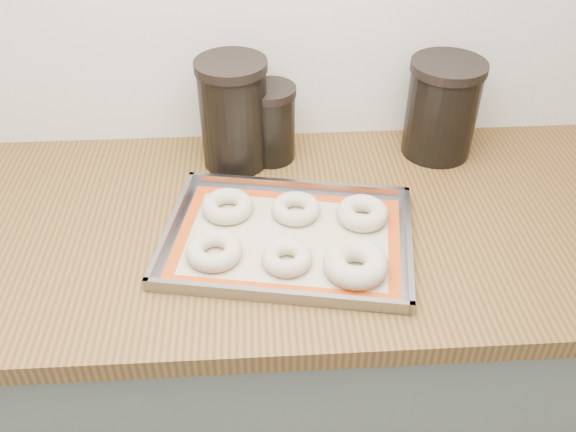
{
  "coord_description": "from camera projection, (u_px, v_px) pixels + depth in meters",
  "views": [
    {
      "loc": [
        -0.2,
        0.73,
        1.66
      ],
      "look_at": [
        -0.15,
        1.61,
        0.96
      ],
      "focal_mm": 38.0,
      "sensor_mm": 36.0,
      "label": 1
    }
  ],
  "objects": [
    {
      "name": "canister_mid",
      "position": [
        271.0,
        123.0,
        1.33
      ],
      "size": [
        0.11,
        0.11,
        0.17
      ],
      "color": "black",
      "rests_on": "countertop"
    },
    {
      "name": "cabinet",
      "position": [
        346.0,
        364.0,
        1.51
      ],
      "size": [
        3.0,
        0.65,
        0.86
      ],
      "primitive_type": "cube",
      "color": "#5F675B",
      "rests_on": "floor"
    },
    {
      "name": "bagel_front_mid",
      "position": [
        287.0,
        258.0,
        1.09
      ],
      "size": [
        0.09,
        0.09,
        0.03
      ],
      "primitive_type": "torus",
      "rotation": [
        0.0,
        0.0,
        0.0
      ],
      "color": "beige",
      "rests_on": "baking_mat"
    },
    {
      "name": "bagel_front_right",
      "position": [
        356.0,
        264.0,
        1.07
      ],
      "size": [
        0.12,
        0.12,
        0.04
      ],
      "primitive_type": "torus",
      "rotation": [
        0.0,
        0.0,
        -0.07
      ],
      "color": "beige",
      "rests_on": "baking_mat"
    },
    {
      "name": "baking_tray",
      "position": [
        288.0,
        238.0,
        1.15
      ],
      "size": [
        0.51,
        0.41,
        0.03
      ],
      "rotation": [
        0.0,
        0.0,
        -0.18
      ],
      "color": "gray",
      "rests_on": "countertop"
    },
    {
      "name": "canister_left",
      "position": [
        234.0,
        114.0,
        1.29
      ],
      "size": [
        0.15,
        0.15,
        0.24
      ],
      "color": "black",
      "rests_on": "countertop"
    },
    {
      "name": "countertop",
      "position": [
        359.0,
        223.0,
        1.23
      ],
      "size": [
        3.06,
        0.68,
        0.04
      ],
      "primitive_type": "cube",
      "color": "brown",
      "rests_on": "cabinet"
    },
    {
      "name": "bagel_back_left",
      "position": [
        227.0,
        206.0,
        1.2
      ],
      "size": [
        0.1,
        0.1,
        0.03
      ],
      "primitive_type": "torus",
      "rotation": [
        0.0,
        0.0,
        -0.01
      ],
      "color": "beige",
      "rests_on": "baking_mat"
    },
    {
      "name": "canister_right",
      "position": [
        442.0,
        108.0,
        1.33
      ],
      "size": [
        0.16,
        0.16,
        0.22
      ],
      "color": "black",
      "rests_on": "countertop"
    },
    {
      "name": "baking_mat",
      "position": [
        288.0,
        239.0,
        1.15
      ],
      "size": [
        0.47,
        0.36,
        0.0
      ],
      "rotation": [
        0.0,
        0.0,
        -0.18
      ],
      "color": "#C6B793",
      "rests_on": "baking_tray"
    },
    {
      "name": "bagel_back_right",
      "position": [
        362.0,
        213.0,
        1.19
      ],
      "size": [
        0.14,
        0.14,
        0.03
      ],
      "primitive_type": "torus",
      "rotation": [
        0.0,
        0.0,
        -0.52
      ],
      "color": "beige",
      "rests_on": "baking_mat"
    },
    {
      "name": "bagel_back_mid",
      "position": [
        296.0,
        209.0,
        1.2
      ],
      "size": [
        0.11,
        0.11,
        0.03
      ],
      "primitive_type": "torus",
      "rotation": [
        0.0,
        0.0,
        -0.11
      ],
      "color": "beige",
      "rests_on": "baking_mat"
    },
    {
      "name": "bagel_front_left",
      "position": [
        214.0,
        251.0,
        1.1
      ],
      "size": [
        0.12,
        0.12,
        0.03
      ],
      "primitive_type": "torus",
      "rotation": [
        0.0,
        0.0,
        -0.17
      ],
      "color": "beige",
      "rests_on": "baking_mat"
    }
  ]
}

